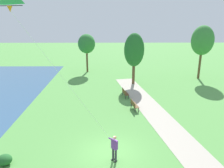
{
  "coord_description": "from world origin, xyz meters",
  "views": [
    {
      "loc": [
        0.0,
        -12.87,
        8.85
      ],
      "look_at": [
        0.14,
        0.59,
        4.63
      ],
      "focal_mm": 35.94,
      "sensor_mm": 36.0,
      "label": 1
    }
  ],
  "objects_px": {
    "park_bench_far_walkway": "(125,93)",
    "tree_behind_path": "(134,50)",
    "tree_lakeside_far": "(202,41)",
    "person_kite_flyer": "(114,146)",
    "tree_horizon_far": "(87,44)",
    "flying_kite": "(14,2)",
    "lakeside_shrub": "(4,160)",
    "park_bench_near_walkway": "(134,105)"
  },
  "relations": [
    {
      "from": "park_bench_near_walkway",
      "to": "tree_horizon_far",
      "type": "relative_size",
      "value": 0.26
    },
    {
      "from": "person_kite_flyer",
      "to": "tree_behind_path",
      "type": "bearing_deg",
      "value": 80.13
    },
    {
      "from": "tree_lakeside_far",
      "to": "lakeside_shrub",
      "type": "distance_m",
      "value": 27.54
    },
    {
      "from": "lakeside_shrub",
      "to": "flying_kite",
      "type": "bearing_deg",
      "value": -45.68
    },
    {
      "from": "park_bench_near_walkway",
      "to": "park_bench_far_walkway",
      "type": "relative_size",
      "value": 1.0
    },
    {
      "from": "tree_horizon_far",
      "to": "flying_kite",
      "type": "bearing_deg",
      "value": -89.78
    },
    {
      "from": "flying_kite",
      "to": "tree_behind_path",
      "type": "xyz_separation_m",
      "value": [
        6.58,
        19.66,
        -4.8
      ]
    },
    {
      "from": "flying_kite",
      "to": "tree_lakeside_far",
      "type": "relative_size",
      "value": 1.08
    },
    {
      "from": "flying_kite",
      "to": "park_bench_near_walkway",
      "type": "height_order",
      "value": "flying_kite"
    },
    {
      "from": "person_kite_flyer",
      "to": "tree_horizon_far",
      "type": "xyz_separation_m",
      "value": [
        -3.85,
        22.84,
        3.38
      ]
    },
    {
      "from": "person_kite_flyer",
      "to": "lakeside_shrub",
      "type": "distance_m",
      "value": 6.77
    },
    {
      "from": "tree_lakeside_far",
      "to": "person_kite_flyer",
      "type": "bearing_deg",
      "value": -123.46
    },
    {
      "from": "park_bench_near_walkway",
      "to": "park_bench_far_walkway",
      "type": "xyz_separation_m",
      "value": [
        -0.66,
        3.44,
        0.0
      ]
    },
    {
      "from": "park_bench_near_walkway",
      "to": "tree_behind_path",
      "type": "height_order",
      "value": "tree_behind_path"
    },
    {
      "from": "person_kite_flyer",
      "to": "flying_kite",
      "type": "height_order",
      "value": "flying_kite"
    },
    {
      "from": "flying_kite",
      "to": "tree_lakeside_far",
      "type": "xyz_separation_m",
      "value": [
        16.19,
        22.17,
        -3.88
      ]
    },
    {
      "from": "flying_kite",
      "to": "park_bench_far_walkway",
      "type": "xyz_separation_m",
      "value": [
        5.16,
        14.71,
        -8.74
      ]
    },
    {
      "from": "park_bench_near_walkway",
      "to": "tree_horizon_far",
      "type": "height_order",
      "value": "tree_horizon_far"
    },
    {
      "from": "tree_behind_path",
      "to": "tree_lakeside_far",
      "type": "bearing_deg",
      "value": 14.67
    },
    {
      "from": "flying_kite",
      "to": "park_bench_far_walkway",
      "type": "distance_m",
      "value": 17.87
    },
    {
      "from": "flying_kite",
      "to": "lakeside_shrub",
      "type": "height_order",
      "value": "flying_kite"
    },
    {
      "from": "tree_lakeside_far",
      "to": "lakeside_shrub",
      "type": "bearing_deg",
      "value": -135.06
    },
    {
      "from": "tree_behind_path",
      "to": "tree_lakeside_far",
      "type": "height_order",
      "value": "tree_lakeside_far"
    },
    {
      "from": "flying_kite",
      "to": "tree_behind_path",
      "type": "height_order",
      "value": "flying_kite"
    },
    {
      "from": "tree_behind_path",
      "to": "tree_horizon_far",
      "type": "xyz_separation_m",
      "value": [
        -6.68,
        6.53,
        -0.02
      ]
    },
    {
      "from": "tree_behind_path",
      "to": "tree_horizon_far",
      "type": "height_order",
      "value": "tree_behind_path"
    },
    {
      "from": "park_bench_near_walkway",
      "to": "tree_behind_path",
      "type": "xyz_separation_m",
      "value": [
        0.76,
        8.39,
        3.94
      ]
    },
    {
      "from": "person_kite_flyer",
      "to": "park_bench_near_walkway",
      "type": "relative_size",
      "value": 1.17
    },
    {
      "from": "park_bench_near_walkway",
      "to": "tree_behind_path",
      "type": "distance_m",
      "value": 9.3
    },
    {
      "from": "tree_horizon_far",
      "to": "lakeside_shrub",
      "type": "height_order",
      "value": "tree_horizon_far"
    },
    {
      "from": "tree_horizon_far",
      "to": "lakeside_shrub",
      "type": "relative_size",
      "value": 6.56
    },
    {
      "from": "flying_kite",
      "to": "lakeside_shrub",
      "type": "bearing_deg",
      "value": 134.32
    },
    {
      "from": "park_bench_near_walkway",
      "to": "lakeside_shrub",
      "type": "relative_size",
      "value": 1.72
    },
    {
      "from": "park_bench_far_walkway",
      "to": "lakeside_shrub",
      "type": "relative_size",
      "value": 1.72
    },
    {
      "from": "tree_behind_path",
      "to": "flying_kite",
      "type": "bearing_deg",
      "value": -108.52
    },
    {
      "from": "flying_kite",
      "to": "tree_lakeside_far",
      "type": "distance_m",
      "value": 27.72
    },
    {
      "from": "park_bench_far_walkway",
      "to": "tree_behind_path",
      "type": "distance_m",
      "value": 6.48
    },
    {
      "from": "park_bench_far_walkway",
      "to": "tree_horizon_far",
      "type": "distance_m",
      "value": 13.23
    },
    {
      "from": "tree_behind_path",
      "to": "lakeside_shrub",
      "type": "xyz_separation_m",
      "value": [
        -9.56,
        -16.61,
        -4.12
      ]
    },
    {
      "from": "lakeside_shrub",
      "to": "tree_lakeside_far",
      "type": "bearing_deg",
      "value": 44.94
    },
    {
      "from": "flying_kite",
      "to": "tree_behind_path",
      "type": "relative_size",
      "value": 1.21
    },
    {
      "from": "tree_behind_path",
      "to": "tree_horizon_far",
      "type": "distance_m",
      "value": 9.35
    }
  ]
}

